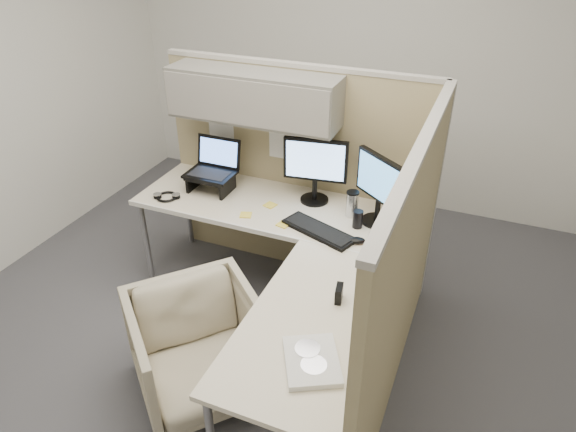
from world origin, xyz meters
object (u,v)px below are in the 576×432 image
at_px(desk, 284,249).
at_px(monitor_left, 315,165).
at_px(office_chair, 198,344).
at_px(keyboard, 319,231).

bearing_deg(desk, monitor_left, 90.86).
relative_size(office_chair, monitor_left, 1.56).
bearing_deg(monitor_left, desk, -97.37).
bearing_deg(monitor_left, keyboard, -74.50).
distance_m(office_chair, monitor_left, 1.40).
bearing_deg(office_chair, desk, 19.85).
relative_size(desk, monitor_left, 4.29).
xyz_separation_m(monitor_left, keyboard, (0.17, -0.38, -0.26)).
height_order(desk, office_chair, desk).
height_order(desk, monitor_left, monitor_left).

